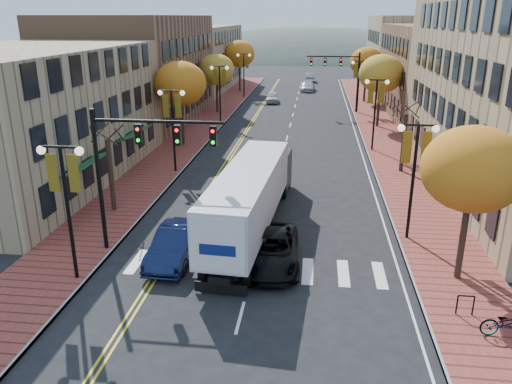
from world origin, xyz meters
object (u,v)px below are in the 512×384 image
(navy_sedan, at_px, (176,244))
(black_suv, at_px, (272,250))
(bicycle, at_px, (508,323))
(semi_truck, at_px, (253,191))

(navy_sedan, xyz_separation_m, black_suv, (4.50, 0.04, -0.06))
(navy_sedan, bearing_deg, black_suv, 2.83)
(black_suv, bearing_deg, navy_sedan, 176.95)
(black_suv, bearing_deg, bicycle, -31.47)
(semi_truck, height_order, navy_sedan, semi_truck)
(navy_sedan, xyz_separation_m, bicycle, (13.32, -4.65, -0.15))
(semi_truck, distance_m, black_suv, 4.44)
(semi_truck, relative_size, navy_sedan, 3.05)
(semi_truck, relative_size, bicycle, 7.66)
(semi_truck, bearing_deg, black_suv, -67.12)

